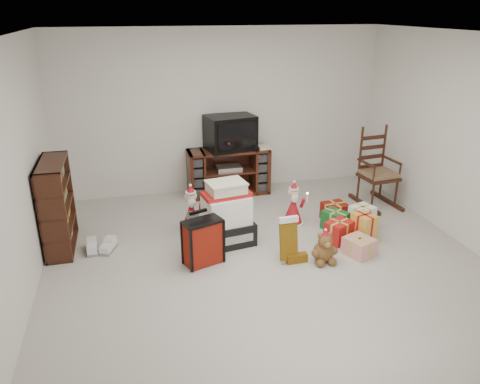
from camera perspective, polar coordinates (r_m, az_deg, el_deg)
The scene contains 13 objects.
room at distance 4.94m, azimuth 3.66°, elevation 3.92°, with size 5.01×5.01×2.51m.
tv_stand at distance 7.30m, azimuth -1.41°, elevation 2.50°, with size 1.26×0.45×0.72m.
bookshelf at distance 5.98m, azimuth -21.37°, elevation -1.74°, with size 0.30×0.89×1.09m.
rocking_chair at distance 7.20m, azimuth 16.26°, elevation 1.75°, with size 0.56×0.84×1.19m.
gift_pile at distance 5.74m, azimuth -1.65°, elevation -3.11°, with size 0.70×0.55×0.79m.
red_suitcase at distance 5.33m, azimuth -4.53°, elevation -6.09°, with size 0.46×0.34×0.63m.
stocking at distance 5.37m, azimuth 5.94°, elevation -5.81°, with size 0.26×0.11×0.57m, color #10730C, non-canonical shape.
teddy_bear at distance 5.49m, azimuth 10.17°, elevation -6.89°, with size 0.25×0.22×0.37m.
santa_figurine at distance 6.31m, azimuth 6.49°, elevation -1.99°, with size 0.30×0.28×0.61m.
mrs_claus_figurine at distance 6.12m, azimuth -5.93°, elevation -2.63°, with size 0.31×0.30×0.64m.
sneaker_pair at distance 5.92m, azimuth -16.68°, elevation -6.46°, with size 0.38×0.32×0.11m.
gift_cluster at distance 6.17m, azimuth 13.08°, elevation -4.01°, with size 0.81×1.14×0.28m.
crt_television at distance 7.14m, azimuth -1.20°, elevation 7.25°, with size 0.79×0.63×0.52m.
Camera 1 is at (-1.44, -4.48, 2.75)m, focal length 35.00 mm.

